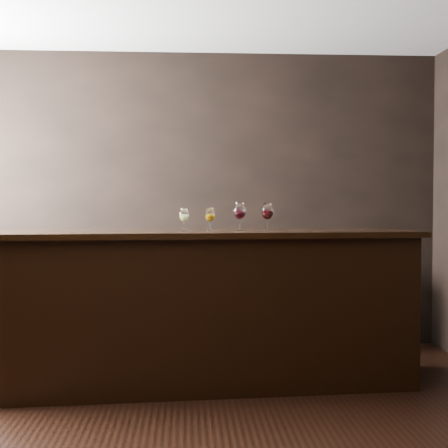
{
  "coord_description": "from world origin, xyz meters",
  "views": [
    {
      "loc": [
        0.1,
        -3.68,
        1.39
      ],
      "look_at": [
        0.38,
        0.98,
        1.22
      ],
      "focal_mm": 50.0,
      "sensor_mm": 36.0,
      "label": 1
    }
  ],
  "objects": [
    {
      "name": "glass_amber",
      "position": [
        0.28,
        1.0,
        1.29
      ],
      "size": [
        0.07,
        0.07,
        0.17
      ],
      "color": "white",
      "rests_on": "bar_top"
    },
    {
      "name": "room_shell",
      "position": [
        -0.23,
        0.11,
        1.81
      ],
      "size": [
        5.02,
        4.52,
        2.81
      ],
      "color": "black",
      "rests_on": "ground"
    },
    {
      "name": "glass_white",
      "position": [
        0.08,
        0.99,
        1.29
      ],
      "size": [
        0.07,
        0.07,
        0.17
      ],
      "color": "white",
      "rests_on": "bar_top"
    },
    {
      "name": "ground",
      "position": [
        0.0,
        0.0,
        0.0
      ],
      "size": [
        5.0,
        5.0,
        0.0
      ],
      "primitive_type": "plane",
      "color": "black",
      "rests_on": "ground"
    },
    {
      "name": "back_bar_shelf",
      "position": [
        0.25,
        2.03,
        0.44
      ],
      "size": [
        2.45,
        0.4,
        0.88
      ],
      "primitive_type": "cube",
      "color": "black",
      "rests_on": "ground"
    },
    {
      "name": "bar_counter",
      "position": [
        0.17,
        0.98,
        0.57
      ],
      "size": [
        3.27,
        0.91,
        1.13
      ],
      "primitive_type": "cube",
      "rotation": [
        0.0,
        0.0,
        0.07
      ],
      "color": "black",
      "rests_on": "ground"
    },
    {
      "name": "bar_top",
      "position": [
        0.17,
        0.98,
        1.15
      ],
      "size": [
        3.38,
        1.0,
        0.04
      ],
      "primitive_type": "cube",
      "rotation": [
        0.0,
        0.0,
        0.07
      ],
      "color": "black",
      "rests_on": "bar_counter"
    },
    {
      "name": "glass_red_b",
      "position": [
        0.7,
        0.95,
        1.31
      ],
      "size": [
        0.09,
        0.09,
        0.21
      ],
      "color": "white",
      "rests_on": "bar_top"
    },
    {
      "name": "glass_red_a",
      "position": [
        0.5,
        0.97,
        1.32
      ],
      "size": [
        0.09,
        0.09,
        0.21
      ],
      "color": "white",
      "rests_on": "bar_top"
    }
  ]
}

